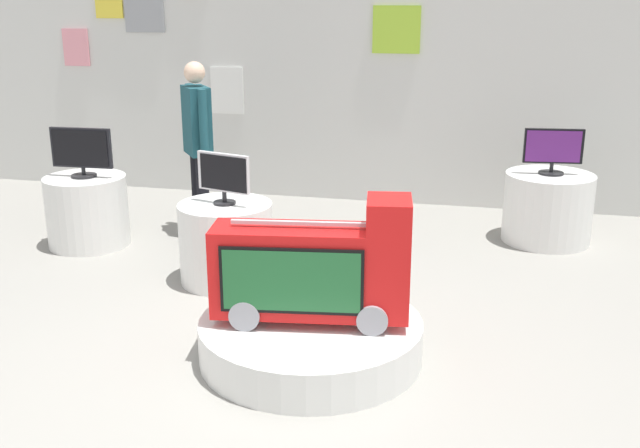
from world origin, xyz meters
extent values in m
plane|color=gray|center=(0.00, 0.00, 0.00)|extent=(30.00, 30.00, 0.00)
cube|color=silver|center=(0.00, 4.26, 1.52)|extent=(11.63, 0.10, 3.04)
cube|color=yellow|center=(-3.06, 4.19, 2.19)|extent=(0.34, 0.02, 0.36)
cube|color=gray|center=(-2.62, 4.19, 2.08)|extent=(0.48, 0.02, 0.46)
cube|color=#9ECC33|center=(0.26, 4.19, 1.91)|extent=(0.51, 0.02, 0.50)
cube|color=white|center=(-1.66, 4.19, 1.21)|extent=(0.39, 0.02, 0.53)
cube|color=pink|center=(-3.53, 4.19, 1.67)|extent=(0.32, 0.02, 0.43)
cylinder|color=silver|center=(0.24, 0.34, 0.13)|extent=(1.45, 1.45, 0.26)
cylinder|color=gray|center=(-0.15, 0.28, 0.36)|extent=(0.25, 0.43, 0.20)
cylinder|color=gray|center=(0.63, 0.39, 0.36)|extent=(0.25, 0.43, 0.20)
cube|color=red|center=(0.24, 0.34, 0.60)|extent=(1.28, 0.52, 0.57)
cube|color=red|center=(0.72, 0.40, 0.98)|extent=(0.32, 0.39, 0.20)
cube|color=black|center=(0.17, 0.14, 0.60)|extent=(0.88, 0.14, 0.43)
cube|color=#1E5B2D|center=(0.17, 0.14, 0.60)|extent=(0.84, 0.14, 0.39)
cube|color=#B2B2B7|center=(0.24, 0.34, 0.92)|extent=(0.99, 0.17, 0.02)
cylinder|color=silver|center=(-2.33, 2.10, 0.33)|extent=(0.75, 0.75, 0.66)
cylinder|color=black|center=(-2.33, 2.10, 0.67)|extent=(0.23, 0.23, 0.02)
cylinder|color=black|center=(-2.33, 2.10, 0.71)|extent=(0.04, 0.04, 0.07)
cube|color=black|center=(-2.33, 2.10, 0.93)|extent=(0.58, 0.06, 0.37)
cube|color=black|center=(-2.33, 2.07, 0.93)|extent=(0.54, 0.03, 0.33)
cylinder|color=silver|center=(1.88, 3.16, 0.33)|extent=(0.83, 0.83, 0.66)
cylinder|color=black|center=(1.88, 3.16, 0.67)|extent=(0.23, 0.23, 0.02)
cylinder|color=black|center=(1.88, 3.16, 0.72)|extent=(0.04, 0.04, 0.09)
cube|color=black|center=(1.88, 3.16, 0.92)|extent=(0.54, 0.10, 0.32)
cube|color=#561E6B|center=(1.88, 3.14, 0.92)|extent=(0.49, 0.07, 0.29)
cylinder|color=silver|center=(-0.75, 1.51, 0.33)|extent=(0.76, 0.76, 0.66)
cylinder|color=black|center=(-0.75, 1.51, 0.67)|extent=(0.18, 0.18, 0.02)
cylinder|color=black|center=(-0.75, 1.51, 0.72)|extent=(0.04, 0.04, 0.08)
cube|color=silver|center=(-0.75, 1.51, 0.92)|extent=(0.47, 0.17, 0.31)
cube|color=black|center=(-0.74, 1.49, 0.92)|extent=(0.43, 0.13, 0.28)
cylinder|color=black|center=(-1.36, 2.57, 0.40)|extent=(0.12, 0.12, 0.80)
cylinder|color=black|center=(-1.48, 2.73, 0.40)|extent=(0.12, 0.12, 0.80)
cube|color=#194751|center=(-1.42, 2.65, 1.12)|extent=(0.39, 0.42, 0.64)
sphere|color=beige|center=(-1.42, 2.65, 1.57)|extent=(0.20, 0.20, 0.20)
cylinder|color=#194751|center=(-1.28, 2.46, 1.15)|extent=(0.08, 0.08, 0.58)
cylinder|color=#194751|center=(-1.56, 2.84, 1.15)|extent=(0.08, 0.08, 0.58)
camera|label=1|loc=(1.26, -3.91, 2.27)|focal=41.53mm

